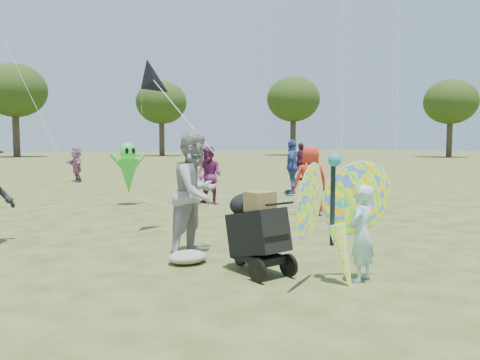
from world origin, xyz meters
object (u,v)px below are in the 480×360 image
adult_man (196,193)px  crowd_c (292,167)px  alien_kite (128,170)px  crowd_h (301,162)px  child_girl (362,233)px  crowd_a (311,180)px  jogging_stroller (256,227)px  crowd_j (76,164)px  butterfly_kite (337,218)px  crowd_e (209,175)px

adult_man → crowd_c: bearing=15.9°
alien_kite → crowd_h: bearing=23.8°
adult_man → crowd_c: adult_man is taller
child_girl → adult_man: 2.65m
crowd_a → jogging_stroller: 5.11m
crowd_c → crowd_j: bearing=-103.5°
butterfly_kite → alien_kite: (0.12, 8.31, 0.16)m
child_girl → butterfly_kite: (-0.34, 0.08, 0.21)m
crowd_c → alien_kite: size_ratio=1.04×
crowd_j → crowd_h: bearing=55.9°
crowd_e → alien_kite: (-2.00, 0.95, 0.16)m
butterfly_kite → jogging_stroller: bearing=121.6°
adult_man → crowd_e: size_ratio=1.18×
crowd_e → crowd_h: crowd_h is taller
crowd_h → butterfly_kite: 15.64m
jogging_stroller → adult_man: bearing=92.8°
child_girl → alien_kite: size_ratio=0.69×
child_girl → crowd_h: bearing=-144.8°
adult_man → crowd_a: 4.50m
child_girl → crowd_c: 9.98m
adult_man → crowd_e: 5.83m
jogging_stroller → butterfly_kite: 1.10m
child_girl → crowd_j: bearing=-109.6°
child_girl → crowd_c: (5.41, 8.38, 0.31)m
jogging_stroller → crowd_a: bearing=35.9°
adult_man → crowd_h: bearing=17.9°
crowd_a → crowd_j: (-2.63, 12.60, -0.07)m
crowd_h → alien_kite: 10.24m
child_girl → crowd_e: (1.78, 7.44, 0.20)m
butterfly_kite → child_girl: bearing=-14.2°
crowd_e → alien_kite: bearing=-144.4°
crowd_a → adult_man: bearing=51.0°
adult_man → butterfly_kite: 2.43m
crowd_h → alien_kite: bearing=30.5°
alien_kite → crowd_a: bearing=-51.9°
crowd_a → crowd_h: bearing=-103.7°
crowd_e → alien_kite: 2.22m
crowd_a → crowd_h: (6.26, 8.10, 0.02)m
crowd_j → alien_kite: (-0.48, -8.63, 0.21)m
crowd_e → butterfly_kite: size_ratio=0.90×
crowd_a → butterfly_kite: (-3.23, -4.34, -0.01)m
adult_man → alien_kite: size_ratio=1.09×
crowd_e → jogging_stroller: (-2.68, -6.43, -0.19)m
adult_man → butterfly_kite: size_ratio=1.06×
butterfly_kite → crowd_j: bearing=88.0°
crowd_e → jogging_stroller: size_ratio=1.48×
crowd_c → alien_kite: bearing=-44.4°
jogging_stroller → alien_kite: bearing=78.6°
adult_man → crowd_e: bearing=33.5°
crowd_a → butterfly_kite: size_ratio=0.92×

